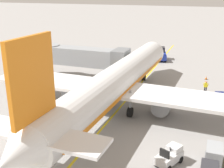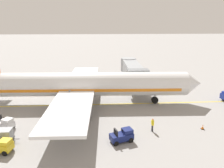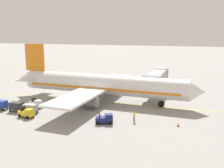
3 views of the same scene
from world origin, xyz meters
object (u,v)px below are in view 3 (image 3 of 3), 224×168
Objects in this scene: safety_cone_nose_left at (178,124)px; baggage_tug_trailing at (105,119)px; baggage_cart_third_in_train at (1,104)px; parked_airliner at (101,85)px; baggage_tug_lead at (27,113)px; baggage_tug_spare at (36,104)px; jet_bridge at (157,78)px; baggage_cart_second_in_train at (16,106)px; ground_crew_wing_walker at (134,116)px; baggage_cart_front at (30,108)px.

baggage_tug_trailing is at bearing -77.74° from safety_cone_nose_left.
safety_cone_nose_left is (-1.31, 29.33, -0.66)m from baggage_cart_third_in_train.
parked_airliner reaches higher than baggage_tug_lead.
jet_bridge is at bearing 132.11° from baggage_tug_spare.
baggage_tug_spare is at bearing -161.56° from baggage_tug_lead.
ground_crew_wing_walker reaches higher than baggage_cart_second_in_train.
baggage_tug_lead is at bearing 72.47° from baggage_cart_third_in_train.
baggage_tug_spare is at bearing -93.82° from safety_cone_nose_left.
parked_airliner is at bearing -46.08° from jet_bridge.
safety_cone_nose_left is (9.37, 15.14, -2.90)m from parked_airliner.
ground_crew_wing_walker is (-3.26, 16.30, 0.24)m from baggage_tug_lead.
baggage_tug_spare is (16.55, -18.31, -2.74)m from jet_bridge.
baggage_cart_second_in_train is at bearing -95.14° from baggage_cart_front.
baggage_tug_spare is (-5.06, -1.69, 0.00)m from baggage_tug_lead.
baggage_cart_front is (-0.54, -13.00, 0.24)m from baggage_tug_trailing.
jet_bridge is at bearing 134.26° from baggage_cart_second_in_train.
ground_crew_wing_walker is at bearing 117.88° from baggage_tug_trailing.
baggage_tug_spare is at bearing 120.30° from baggage_cart_third_in_train.
jet_bridge is at bearing 139.14° from baggage_cart_front.
parked_airliner is at bearing 149.70° from baggage_tug_lead.
parked_airliner reaches higher than baggage_cart_second_in_train.
jet_bridge is 30.50m from baggage_cart_third_in_train.
jet_bridge is 5.33× the size of baggage_tug_trailing.
jet_bridge is 26.35m from baggage_cart_front.
parked_airliner reaches higher than jet_bridge.
ground_crew_wing_walker reaches higher than safety_cone_nose_left.
ground_crew_wing_walker is (18.35, -0.32, -2.50)m from jet_bridge.
baggage_tug_lead is 4.03m from baggage_cart_second_in_train.
ground_crew_wing_walker is at bearing 84.30° from baggage_tug_spare.
parked_airliner is 18.04m from safety_cone_nose_left.
baggage_cart_third_in_train reaches higher than safety_cone_nose_left.
parked_airliner is 12.84m from baggage_tug_trailing.
baggage_cart_third_in_train is (-2.12, -6.71, 0.24)m from baggage_tug_lead.
jet_bridge reaches higher than baggage_cart_second_in_train.
baggage_tug_lead is at bearing -84.37° from baggage_tug_trailing.
parked_airliner is at bearing 126.98° from baggage_cart_third_in_train.
safety_cone_nose_left is (-1.67, 23.16, -0.66)m from baggage_cart_front.
parked_airliner is at bearing 130.21° from baggage_tug_spare.
ground_crew_wing_walker is 2.86× the size of safety_cone_nose_left.
baggage_tug_spare reaches higher than baggage_cart_third_in_train.
baggage_tug_trailing reaches higher than baggage_cart_third_in_train.
baggage_tug_spare is 0.96× the size of baggage_cart_third_in_train.
baggage_cart_second_in_train is 1.00× the size of baggage_cart_third_in_train.
safety_cone_nose_left is at bearing 102.26° from baggage_tug_trailing.
baggage_tug_trailing is at bearing -11.55° from jet_bridge.
baggage_tug_trailing is (11.58, 4.98, -2.47)m from parked_airliner.
ground_crew_wing_walker is (1.80, 17.99, 0.24)m from baggage_tug_spare.
jet_bridge is 5.47× the size of baggage_tug_lead.
baggage_cart_third_in_train is at bearing -50.13° from jet_bridge.
baggage_cart_second_in_train is 4.92× the size of safety_cone_nose_left.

